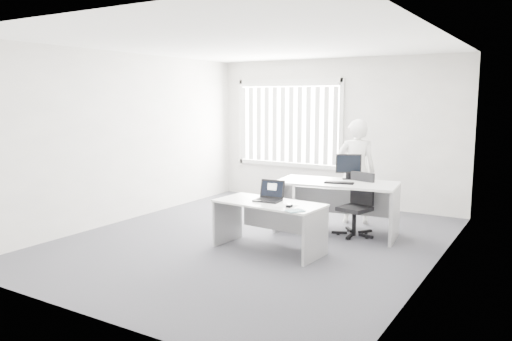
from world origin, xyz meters
The scene contains 18 objects.
ground centered at (0.00, 0.00, 0.00)m, with size 6.00×6.00×0.00m, color #504F57.
wall_back centered at (0.00, 3.00, 1.40)m, with size 5.00×0.02×2.80m, color silver.
wall_front centered at (0.00, -3.00, 1.40)m, with size 5.00×0.02×2.80m, color silver.
wall_left centered at (-2.50, 0.00, 1.40)m, with size 0.02×6.00×2.80m, color silver.
wall_right centered at (2.50, 0.00, 1.40)m, with size 0.02×6.00×2.80m, color silver.
ceiling centered at (0.00, 0.00, 2.80)m, with size 5.00×6.00×0.02m, color white.
window centered at (-1.00, 2.96, 1.55)m, with size 2.32×0.06×1.76m, color silver.
blinds centered at (-1.00, 2.90, 1.52)m, with size 2.20×0.10×1.50m, color white, non-canonical shape.
desk_near centered at (0.43, -0.31, 0.48)m, with size 1.51×0.79×0.67m.
desk_far centered at (0.90, 0.93, 0.58)m, with size 1.87×1.06×0.81m.
office_chair centered at (1.17, 1.04, 0.29)m, with size 0.66×0.66×0.95m.
person centered at (0.90, 1.74, 0.86)m, with size 0.63×0.41×1.72m, color white.
laptop centered at (0.39, -0.27, 0.81)m, with size 0.35×0.31×0.27m, color black, non-canonical shape.
paper_sheet centered at (0.73, -0.40, 0.67)m, with size 0.30×0.21×0.00m, color white.
mouse centered at (0.81, -0.45, 0.69)m, with size 0.06×0.10×0.04m, color #A7A8AA, non-canonical shape.
booklet centered at (0.98, -0.61, 0.67)m, with size 0.16×0.22×0.01m, color white.
keyboard centered at (0.98, 0.81, 0.82)m, with size 0.43×0.14×0.02m, color black.
monitor centered at (0.95, 1.24, 1.00)m, with size 0.39×0.12×0.39m, color black, non-canonical shape.
Camera 1 is at (3.70, -6.00, 2.06)m, focal length 35.00 mm.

